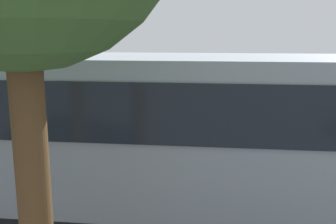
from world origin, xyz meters
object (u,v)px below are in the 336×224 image
spectator_left (196,136)px  spectator_centre (155,133)px  stunt_motorcycle (133,97)px  spectator_far_left (231,136)px  tour_bus (180,140)px  parked_motorcycle_silver (261,165)px

spectator_left → spectator_centre: 1.09m
stunt_motorcycle → spectator_far_left: bearing=122.2°
tour_bus → spectator_left: bearing=-95.8°
tour_bus → stunt_motorcycle: tour_bus is taller
tour_bus → stunt_motorcycle: 8.84m
spectator_left → parked_motorcycle_silver: spectator_left is taller
tour_bus → spectator_left: tour_bus is taller
spectator_far_left → parked_motorcycle_silver: 1.14m
spectator_left → stunt_motorcycle: (2.69, -5.75, 0.05)m
spectator_far_left → spectator_centre: size_ratio=0.94×
parked_motorcycle_silver → tour_bus: bearing=46.6°
spectator_far_left → parked_motorcycle_silver: (-0.69, 0.74, -0.54)m
spectator_centre → parked_motorcycle_silver: bearing=168.4°
spectator_far_left → spectator_left: (0.93, 0.01, -0.02)m
parked_motorcycle_silver → spectator_left: bearing=-24.3°
tour_bus → spectator_far_left: tour_bus is taller
spectator_far_left → stunt_motorcycle: (3.61, -5.74, 0.03)m
tour_bus → parked_motorcycle_silver: bearing=-133.4°
tour_bus → spectator_far_left: bearing=-113.7°
spectator_centre → stunt_motorcycle: 6.14m
spectator_left → stunt_motorcycle: 6.35m
spectator_far_left → parked_motorcycle_silver: size_ratio=0.84×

